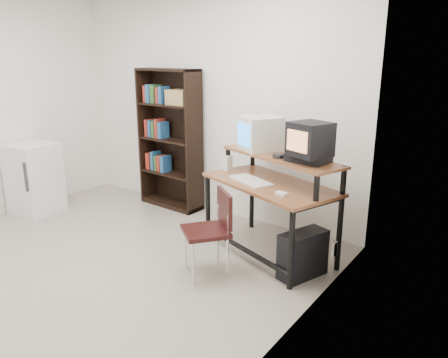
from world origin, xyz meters
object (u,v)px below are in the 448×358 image
Objects in this scene: bookshelf at (171,137)px; mini_fridge at (34,178)px; computer_desk at (271,185)px; crt_tv at (310,139)px; school_chair at (213,224)px; pc_tower at (303,254)px; crt_monitor at (260,134)px.

mini_fridge is (-1.23, -1.17, -0.47)m from bookshelf.
mini_fridge is (-2.98, -0.64, -0.27)m from computer_desk.
school_chair is (-0.60, -0.63, -0.73)m from crt_tv.
school_chair is 0.44× the size of bookshelf.
mini_fridge reaches higher than pc_tower.
crt_tv is at bearing 4.35° from mini_fridge.
computer_desk is at bearing 6.26° from mini_fridge.
computer_desk is at bearing 171.52° from pc_tower.
crt_tv is 0.52× the size of school_chair.
computer_desk is 1.94× the size of school_chair.
pc_tower is 0.84m from school_chair.
mini_fridge reaches higher than school_chair.
bookshelf is (-2.14, 0.56, -0.30)m from crt_tv.
crt_tv reaches higher than pc_tower.
crt_tv is (0.65, -0.25, 0.06)m from crt_monitor.
computer_desk is at bearing -165.37° from crt_tv.
crt_tv is at bearing -11.22° from bookshelf.
computer_desk is at bearing -7.20° from crt_monitor.
bookshelf reaches higher than crt_monitor.
crt_monitor reaches higher than pc_tower.
bookshelf reaches higher than crt_tv.
computer_desk is at bearing 109.94° from school_chair.
computer_desk is 2.96× the size of crt_monitor.
mini_fridge is at bearing -153.86° from pc_tower.
computer_desk is 1.72× the size of mini_fridge.
crt_tv is 0.89× the size of pc_tower.
bookshelf is at bearing -159.12° from crt_monitor.
school_chair is at bearing -114.17° from crt_tv.
mini_fridge is at bearing -129.68° from crt_monitor.
crt_monitor is 1.12× the size of pc_tower.
bookshelf reaches higher than pc_tower.
mini_fridge is at bearing -132.67° from bookshelf.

